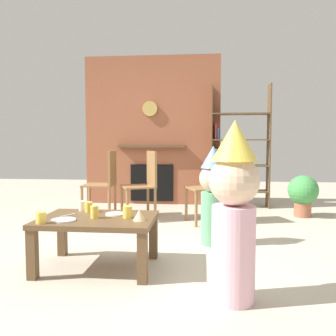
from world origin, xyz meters
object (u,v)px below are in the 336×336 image
object	(u,v)px
paper_cup_near_left	(89,207)
paper_cup_near_right	(83,206)
bookshelf	(235,152)
paper_plate_rear	(115,214)
paper_cup_far_right	(127,212)
paper_plate_front	(64,220)
dining_chair_middle	(145,181)
potted_plant_tall	(303,193)
coffee_table	(98,226)
paper_cup_center	(41,218)
dining_chair_left	(106,180)
dining_chair_right	(211,182)
child_with_cone_hat	(234,207)
birthday_cake_slice	(139,215)
paper_cup_far_left	(95,212)
child_in_pink	(213,193)

from	to	relation	value
paper_cup_near_left	paper_cup_near_right	bearing A→B (deg)	144.50
bookshelf	paper_plate_rear	bearing A→B (deg)	-113.76
paper_cup_near_right	paper_cup_far_right	world-z (taller)	paper_cup_far_right
paper_plate_front	paper_plate_rear	world-z (taller)	same
dining_chair_middle	potted_plant_tall	world-z (taller)	dining_chair_middle
coffee_table	paper_cup_far_right	world-z (taller)	paper_cup_far_right
bookshelf	paper_cup_center	world-z (taller)	bookshelf
coffee_table	paper_cup_center	world-z (taller)	paper_cup_center
coffee_table	paper_cup_near_right	distance (m)	0.35
paper_cup_far_right	dining_chair_left	distance (m)	2.03
paper_cup_near_right	paper_cup_far_right	size ratio (longest dim) A/B	0.90
paper_cup_near_right	dining_chair_right	world-z (taller)	dining_chair_right
potted_plant_tall	bookshelf	bearing A→B (deg)	141.77
child_with_cone_hat	dining_chair_middle	distance (m)	2.53
paper_plate_rear	birthday_cake_slice	world-z (taller)	birthday_cake_slice
paper_cup_near_left	dining_chair_left	size ratio (longest dim) A/B	0.10
paper_cup_far_right	child_with_cone_hat	bearing A→B (deg)	-32.53
paper_plate_front	dining_chair_right	xyz separation A→B (m)	(1.17, 1.89, 0.09)
paper_plate_front	bookshelf	bearing A→B (deg)	62.81
bookshelf	paper_plate_front	size ratio (longest dim) A/B	10.06
child_with_cone_hat	potted_plant_tall	bearing A→B (deg)	-87.23
dining_chair_right	potted_plant_tall	world-z (taller)	dining_chair_right
paper_cup_far_left	child_with_cone_hat	distance (m)	1.16
paper_cup_near_left	paper_cup_near_right	distance (m)	0.09
child_in_pink	dining_chair_left	bearing A→B (deg)	-78.02
child_with_cone_hat	coffee_table	bearing A→B (deg)	0.00
coffee_table	potted_plant_tall	size ratio (longest dim) A/B	1.62
coffee_table	paper_cup_far_right	size ratio (longest dim) A/B	9.66
paper_cup_near_left	paper_cup_near_right	size ratio (longest dim) A/B	1.02
coffee_table	child_in_pink	bearing A→B (deg)	38.90
coffee_table	paper_plate_front	bearing A→B (deg)	-145.33
paper_cup_near_left	paper_plate_front	world-z (taller)	paper_cup_near_left
birthday_cake_slice	paper_cup_far_right	bearing A→B (deg)	143.66
birthday_cake_slice	dining_chair_right	distance (m)	1.91
paper_cup_near_left	child_with_cone_hat	bearing A→B (deg)	-30.96
bookshelf	child_in_pink	bearing A→B (deg)	-100.57
paper_cup_far_left	paper_plate_front	distance (m)	0.24
paper_plate_rear	paper_cup_far_right	bearing A→B (deg)	-40.50
paper_plate_rear	paper_cup_near_left	bearing A→B (deg)	160.42
paper_cup_far_right	dining_chair_right	size ratio (longest dim) A/B	0.11
coffee_table	paper_plate_rear	size ratio (longest dim) A/B	5.72
bookshelf	potted_plant_tall	world-z (taller)	bookshelf
dining_chair_right	paper_cup_near_left	bearing A→B (deg)	32.86
coffee_table	dining_chair_right	xyz separation A→B (m)	(0.95, 1.74, 0.16)
coffee_table	paper_cup_center	distance (m)	0.45
paper_plate_front	paper_plate_rear	distance (m)	0.43
paper_cup_far_right	coffee_table	bearing A→B (deg)	-179.54
paper_cup_far_right	child_in_pink	xyz separation A→B (m)	(0.70, 0.76, 0.06)
paper_cup_far_left	child_in_pink	size ratio (longest dim) A/B	0.10
child_in_pink	potted_plant_tall	distance (m)	1.93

